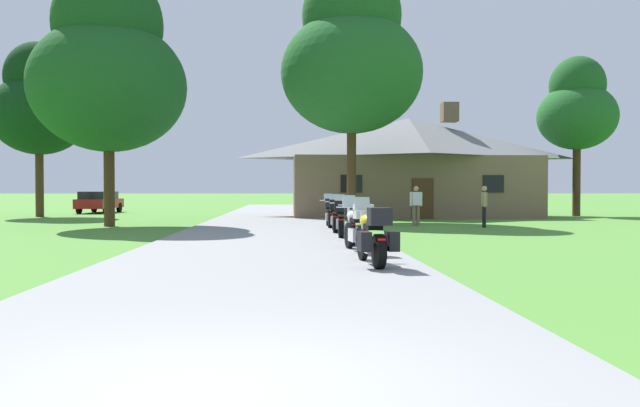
# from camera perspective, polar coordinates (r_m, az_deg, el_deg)

# --- Properties ---
(ground_plane) EXTENTS (500.00, 500.00, 0.00)m
(ground_plane) POSITION_cam_1_polar(r_m,az_deg,el_deg) (24.49, -4.22, -2.29)
(ground_plane) COLOR #4C8433
(asphalt_driveway) EXTENTS (6.40, 80.00, 0.06)m
(asphalt_driveway) POSITION_cam_1_polar(r_m,az_deg,el_deg) (22.49, -4.33, -2.53)
(asphalt_driveway) COLOR gray
(asphalt_driveway) RESTS_ON ground
(motorcycle_yellow_nearest_to_camera) EXTENTS (0.82, 2.08, 1.30)m
(motorcycle_yellow_nearest_to_camera) POSITION_cam_1_polar(r_m,az_deg,el_deg) (12.04, 4.82, -3.03)
(motorcycle_yellow_nearest_to_camera) COLOR black
(motorcycle_yellow_nearest_to_camera) RESTS_ON asphalt_driveway
(motorcycle_white_second_in_row) EXTENTS (0.72, 2.08, 1.30)m
(motorcycle_white_second_in_row) POSITION_cam_1_polar(r_m,az_deg,el_deg) (14.73, 3.37, -2.21)
(motorcycle_white_second_in_row) COLOR black
(motorcycle_white_second_in_row) RESTS_ON asphalt_driveway
(motorcycle_black_third_in_row) EXTENTS (0.66, 2.08, 1.30)m
(motorcycle_black_third_in_row) POSITION_cam_1_polar(r_m,az_deg,el_deg) (16.95, 2.82, -1.76)
(motorcycle_black_third_in_row) COLOR black
(motorcycle_black_third_in_row) RESTS_ON asphalt_driveway
(motorcycle_yellow_fourth_in_row) EXTENTS (0.66, 2.08, 1.30)m
(motorcycle_yellow_fourth_in_row) POSITION_cam_1_polar(r_m,az_deg,el_deg) (19.62, 1.87, -1.35)
(motorcycle_yellow_fourth_in_row) COLOR black
(motorcycle_yellow_fourth_in_row) RESTS_ON asphalt_driveway
(motorcycle_blue_fifth_in_row) EXTENTS (0.66, 2.08, 1.30)m
(motorcycle_blue_fifth_in_row) POSITION_cam_1_polar(r_m,az_deg,el_deg) (21.82, 1.35, -1.09)
(motorcycle_blue_fifth_in_row) COLOR black
(motorcycle_blue_fifth_in_row) RESTS_ON asphalt_driveway
(motorcycle_white_farthest_in_row) EXTENTS (0.66, 2.08, 1.30)m
(motorcycle_white_farthest_in_row) POSITION_cam_1_polar(r_m,az_deg,el_deg) (24.53, 0.84, -0.83)
(motorcycle_white_farthest_in_row) COLOR black
(motorcycle_white_farthest_in_row) RESTS_ON asphalt_driveway
(stone_lodge) EXTENTS (13.97, 8.09, 6.53)m
(stone_lodge) POSITION_cam_1_polar(r_m,az_deg,el_deg) (36.66, 8.01, 3.40)
(stone_lodge) COLOR brown
(stone_lodge) RESTS_ON ground
(bystander_white_shirt_near_lodge) EXTENTS (0.54, 0.28, 1.67)m
(bystander_white_shirt_near_lodge) POSITION_cam_1_polar(r_m,az_deg,el_deg) (26.58, 8.67, -0.02)
(bystander_white_shirt_near_lodge) COLOR #75664C
(bystander_white_shirt_near_lodge) RESTS_ON ground
(bystander_tan_shirt_beside_signpost) EXTENTS (0.31, 0.53, 1.67)m
(bystander_tan_shirt_beside_signpost) POSITION_cam_1_polar(r_m,az_deg,el_deg) (26.04, 14.62, -0.07)
(bystander_tan_shirt_beside_signpost) COLOR black
(bystander_tan_shirt_beside_signpost) RESTS_ON ground
(tree_left_far) EXTENTS (5.22, 5.22, 9.75)m
(tree_left_far) POSITION_cam_1_polar(r_m,az_deg,el_deg) (38.93, -24.07, 8.22)
(tree_left_far) COLOR #422D19
(tree_left_far) RESTS_ON ground
(tree_by_lodge_front) EXTENTS (6.64, 6.64, 12.13)m
(tree_by_lodge_front) POSITION_cam_1_polar(r_m,az_deg,el_deg) (30.34, 2.87, 13.15)
(tree_by_lodge_front) COLOR #422D19
(tree_by_lodge_front) RESTS_ON ground
(tree_left_near) EXTENTS (6.35, 6.35, 10.69)m
(tree_left_near) POSITION_cam_1_polar(r_m,az_deg,el_deg) (27.88, -18.58, 11.54)
(tree_left_near) COLOR #422D19
(tree_left_near) RESTS_ON ground
(tree_right_of_lodge) EXTENTS (4.46, 4.46, 9.18)m
(tree_right_of_lodge) POSITION_cam_1_polar(r_m,az_deg,el_deg) (39.47, 22.22, 8.01)
(tree_right_of_lodge) COLOR #422D19
(tree_right_of_lodge) RESTS_ON ground
(parked_red_suv_far_left) EXTENTS (2.02, 4.65, 1.40)m
(parked_red_suv_far_left) POSITION_cam_1_polar(r_m,az_deg,el_deg) (43.74, -19.31, 0.21)
(parked_red_suv_far_left) COLOR maroon
(parked_red_suv_far_left) RESTS_ON ground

